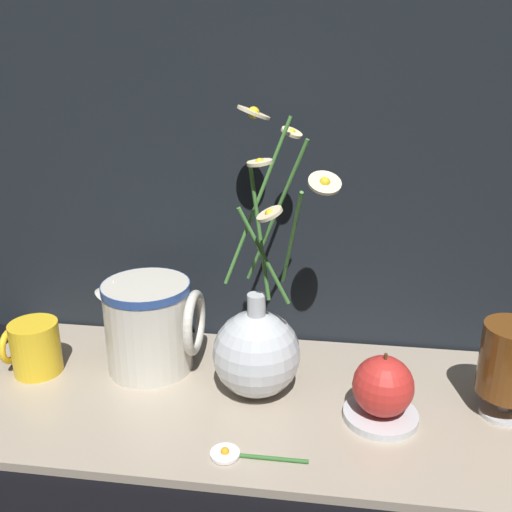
{
  "coord_description": "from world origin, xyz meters",
  "views": [
    {
      "loc": [
        0.09,
        -0.67,
        0.47
      ],
      "look_at": [
        0.0,
        0.0,
        0.22
      ],
      "focal_mm": 40.0,
      "sensor_mm": 36.0,
      "label": 1
    }
  ],
  "objects_px": {
    "vase_with_flowers": "(260,348)",
    "tea_glass": "(511,362)",
    "orange_fruit": "(383,386)",
    "yellow_mug": "(34,347)",
    "ceramic_pitcher": "(150,323)"
  },
  "relations": [
    {
      "from": "vase_with_flowers",
      "to": "tea_glass",
      "type": "distance_m",
      "value": 0.33
    },
    {
      "from": "orange_fruit",
      "to": "vase_with_flowers",
      "type": "bearing_deg",
      "value": 166.25
    },
    {
      "from": "yellow_mug",
      "to": "orange_fruit",
      "type": "height_order",
      "value": "orange_fruit"
    },
    {
      "from": "tea_glass",
      "to": "yellow_mug",
      "type": "bearing_deg",
      "value": 178.75
    },
    {
      "from": "ceramic_pitcher",
      "to": "yellow_mug",
      "type": "bearing_deg",
      "value": -168.16
    },
    {
      "from": "yellow_mug",
      "to": "tea_glass",
      "type": "distance_m",
      "value": 0.67
    },
    {
      "from": "vase_with_flowers",
      "to": "ceramic_pitcher",
      "type": "distance_m",
      "value": 0.18
    },
    {
      "from": "ceramic_pitcher",
      "to": "tea_glass",
      "type": "distance_m",
      "value": 0.5
    },
    {
      "from": "orange_fruit",
      "to": "tea_glass",
      "type": "bearing_deg",
      "value": 11.53
    },
    {
      "from": "yellow_mug",
      "to": "orange_fruit",
      "type": "relative_size",
      "value": 0.93
    },
    {
      "from": "yellow_mug",
      "to": "orange_fruit",
      "type": "distance_m",
      "value": 0.51
    },
    {
      "from": "vase_with_flowers",
      "to": "orange_fruit",
      "type": "relative_size",
      "value": 4.43
    },
    {
      "from": "vase_with_flowers",
      "to": "orange_fruit",
      "type": "distance_m",
      "value": 0.17
    },
    {
      "from": "vase_with_flowers",
      "to": "ceramic_pitcher",
      "type": "bearing_deg",
      "value": 165.96
    },
    {
      "from": "yellow_mug",
      "to": "ceramic_pitcher",
      "type": "xyz_separation_m",
      "value": [
        0.17,
        0.04,
        0.04
      ]
    }
  ]
}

